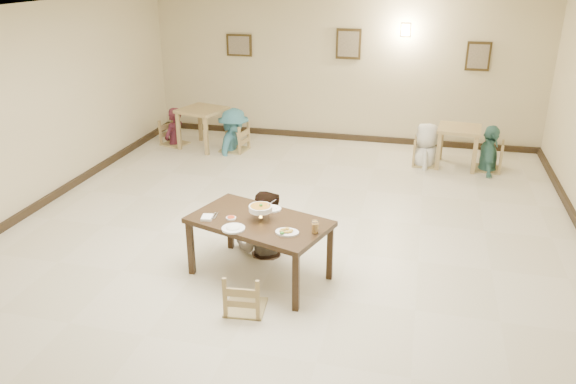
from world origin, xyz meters
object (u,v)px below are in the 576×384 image
(main_diner, at_px, (264,192))
(bg_table_right, at_px, (459,135))
(bg_diner_c, at_px, (429,123))
(bg_chair_rr, at_px, (490,143))
(bg_diner_d, at_px, (493,126))
(chair_near, at_px, (244,273))
(curry_warmer, at_px, (261,208))
(bg_diner_a, at_px, (172,108))
(chair_far, at_px, (269,216))
(bg_table_left, at_px, (202,115))
(bg_chair_ll, at_px, (173,122))
(bg_diner_b, at_px, (233,109))
(bg_chair_lr, at_px, (234,125))
(bg_chair_rl, at_px, (427,140))
(main_table, at_px, (259,226))
(drink_glass, at_px, (315,227))

(main_diner, xyz_separation_m, bg_table_right, (2.56, 3.98, -0.22))
(bg_table_right, bearing_deg, bg_diner_c, -173.80)
(bg_table_right, xyz_separation_m, bg_chair_rr, (0.56, -0.05, -0.11))
(main_diner, xyz_separation_m, bg_diner_d, (3.12, 3.92, -0.00))
(chair_near, relative_size, curry_warmer, 2.98)
(bg_diner_a, bearing_deg, bg_diner_c, 101.56)
(curry_warmer, bearing_deg, main_diner, 103.10)
(chair_far, height_order, bg_diner_c, bg_diner_c)
(bg_chair_rr, bearing_deg, bg_diner_d, 6.99)
(bg_table_left, distance_m, bg_diner_d, 5.53)
(chair_far, relative_size, bg_chair_ll, 0.89)
(bg_diner_b, bearing_deg, bg_chair_lr, -26.32)
(bg_chair_rl, bearing_deg, main_table, 159.47)
(bg_table_left, bearing_deg, bg_chair_rr, 0.04)
(main_table, relative_size, bg_diner_d, 1.08)
(chair_near, distance_m, bg_chair_ll, 6.24)
(curry_warmer, distance_m, bg_chair_rr, 5.46)
(bg_table_right, bearing_deg, bg_diner_b, -178.84)
(bg_chair_ll, bearing_deg, main_diner, -124.52)
(bg_chair_rl, height_order, bg_diner_c, bg_diner_c)
(drink_glass, xyz_separation_m, bg_chair_rl, (1.17, 4.75, -0.34))
(chair_far, xyz_separation_m, curry_warmer, (0.12, -0.76, 0.46))
(bg_chair_lr, distance_m, bg_chair_rl, 3.75)
(drink_glass, bearing_deg, bg_table_right, 70.24)
(chair_near, height_order, bg_diner_c, bg_diner_c)
(main_diner, bearing_deg, bg_chair_rr, -129.01)
(bg_chair_ll, distance_m, bg_chair_rr, 6.19)
(curry_warmer, distance_m, bg_diner_b, 4.91)
(bg_table_right, bearing_deg, drink_glass, -109.76)
(bg_chair_lr, xyz_separation_m, bg_chair_rr, (4.86, 0.03, -0.02))
(chair_near, distance_m, bg_chair_rr, 6.05)
(chair_near, distance_m, main_diner, 1.42)
(bg_chair_rl, distance_m, bg_diner_d, 1.17)
(chair_far, distance_m, bg_chair_rr, 4.90)
(chair_far, height_order, bg_diner_b, bg_diner_b)
(bg_chair_lr, bearing_deg, bg_diner_d, 98.37)
(main_diner, bearing_deg, main_table, 100.90)
(main_table, distance_m, bg_table_right, 5.23)
(bg_table_left, height_order, bg_chair_rr, bg_chair_rr)
(main_table, height_order, bg_diner_c, bg_diner_c)
(bg_chair_rr, distance_m, bg_diner_d, 0.33)
(curry_warmer, relative_size, bg_chair_lr, 0.29)
(bg_table_left, distance_m, bg_diner_b, 0.69)
(drink_glass, height_order, bg_diner_d, bg_diner_d)
(bg_diner_b, bearing_deg, bg_table_left, 87.74)
(drink_glass, relative_size, bg_diner_c, 0.09)
(curry_warmer, bearing_deg, bg_diner_d, 56.99)
(bg_chair_lr, bearing_deg, bg_diner_b, -18.58)
(chair_near, distance_m, bg_diner_a, 6.25)
(bg_chair_lr, bearing_deg, drink_glass, 36.62)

